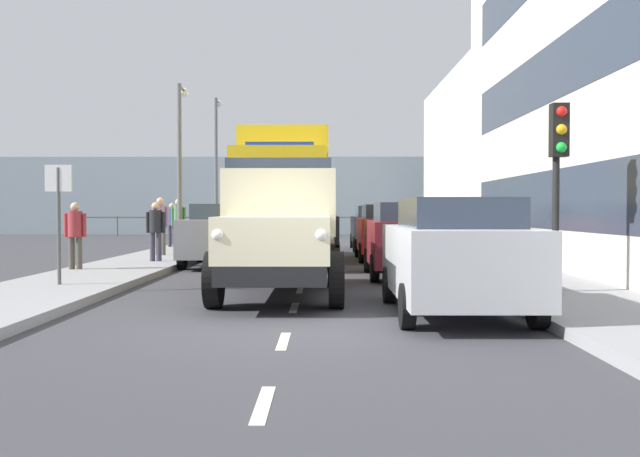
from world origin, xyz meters
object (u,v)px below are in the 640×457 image
pedestrian_with_bag (156,227)px  lamp_post_far (217,156)px  car_red_kerbside_2 (387,231)px  lorry_cargo_yellow (286,193)px  pedestrian_couple_b (172,221)px  truck_vintage_cream (280,231)px  street_sign (59,203)px  car_black_kerbside_3 (374,227)px  pedestrian_by_lamp (75,230)px  lamp_post_promenade (180,150)px  pedestrian_near_railing (178,220)px  car_grey_oppositeside_0 (222,233)px  car_maroon_kerbside_1 (408,238)px  car_teal_oppositeside_1 (248,228)px  car_navy_oppositeside_2 (264,224)px  car_silver_kerbside_near (455,254)px  pedestrian_strolling (160,221)px  traffic_light_near (558,156)px

pedestrian_with_bag → lamp_post_far: bearing=-87.6°
car_red_kerbside_2 → lorry_cargo_yellow: bearing=16.7°
pedestrian_with_bag → pedestrian_couple_b: 7.71m
truck_vintage_cream → street_sign: bearing=-10.8°
lorry_cargo_yellow → truck_vintage_cream: bearing=92.5°
car_black_kerbside_3 → pedestrian_by_lamp: bearing=54.0°
lamp_post_promenade → pedestrian_couple_b: bearing=-69.2°
pedestrian_with_bag → pedestrian_near_railing: pedestrian_near_railing is taller
car_red_kerbside_2 → car_grey_oppositeside_0: (4.81, 2.16, 0.00)m
car_maroon_kerbside_1 → pedestrian_couple_b: 13.15m
car_teal_oppositeside_1 → lamp_post_promenade: 3.82m
car_black_kerbside_3 → street_sign: (6.92, 14.20, 0.79)m
car_red_kerbside_2 → pedestrian_couple_b: (7.80, -5.00, 0.24)m
truck_vintage_cream → car_grey_oppositeside_0: 7.61m
car_navy_oppositeside_2 → lamp_post_far: bearing=-23.2°
lorry_cargo_yellow → car_navy_oppositeside_2: 12.18m
car_silver_kerbside_near → lorry_cargo_yellow: bearing=-73.6°
car_maroon_kerbside_1 → pedestrian_by_lamp: (7.85, -0.33, 0.18)m
car_black_kerbside_3 → car_navy_oppositeside_2: size_ratio=0.98×
car_silver_kerbside_near → lamp_post_far: 24.80m
truck_vintage_cream → street_sign: size_ratio=2.51×
lamp_post_promenade → street_sign: (-0.13, 11.67, -2.00)m
truck_vintage_cream → pedestrian_with_bag: bearing=-60.5°
pedestrian_strolling → pedestrian_couple_b: bearing=-81.6°
truck_vintage_cream → car_maroon_kerbside_1: truck_vintage_cream is taller
lorry_cargo_yellow → lamp_post_promenade: bearing=-44.8°
lorry_cargo_yellow → street_sign: bearing=63.6°
truck_vintage_cream → lamp_post_far: lamp_post_far is taller
pedestrian_by_lamp → car_maroon_kerbside_1: bearing=177.6°
car_navy_oppositeside_2 → pedestrian_couple_b: size_ratio=2.75×
pedestrian_couple_b → traffic_light_near: 17.85m
lamp_post_promenade → car_silver_kerbside_near: bearing=116.0°
car_silver_kerbside_near → traffic_light_near: (-2.04, -1.58, 1.58)m
car_navy_oppositeside_2 → pedestrian_with_bag: bearing=82.6°
car_maroon_kerbside_1 → car_red_kerbside_2: bearing=-90.0°
car_red_kerbside_2 → car_navy_oppositeside_2: size_ratio=0.93×
lamp_post_far → street_sign: 20.90m
car_black_kerbside_3 → lamp_post_promenade: (7.05, 2.53, 2.79)m
truck_vintage_cream → pedestrian_strolling: truck_vintage_cream is taller
pedestrian_by_lamp → pedestrian_near_railing: 8.29m
lorry_cargo_yellow → pedestrian_couple_b: (4.72, -5.92, -0.94)m
lorry_cargo_yellow → car_red_kerbside_2: size_ratio=1.92×
pedestrian_near_railing → car_red_kerbside_2: bearing=157.1°
car_black_kerbside_3 → lamp_post_far: (7.19, -6.55, 3.29)m
car_maroon_kerbside_1 → lamp_post_far: size_ratio=0.56×
traffic_light_near → car_red_kerbside_2: bearing=-78.3°
pedestrian_by_lamp → traffic_light_near: size_ratio=0.50×
truck_vintage_cream → pedestrian_couple_b: size_ratio=3.37×
car_grey_oppositeside_0 → lamp_post_promenade: 6.29m
car_silver_kerbside_near → pedestrian_strolling: 13.43m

